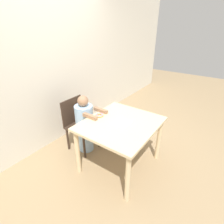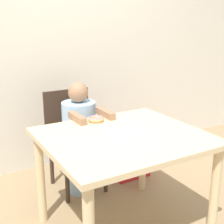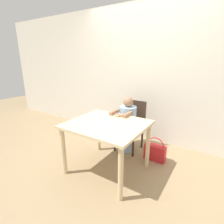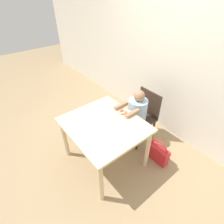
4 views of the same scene
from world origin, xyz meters
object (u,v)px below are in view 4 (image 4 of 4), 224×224
Objects in this scene: donut at (123,112)px; handbag at (158,153)px; child_figure at (137,118)px; chair at (142,116)px.

donut is 0.83m from handbag.
child_figure reaches higher than donut.
donut is at bearing -152.35° from handbag.
chair reaches higher than donut.
donut reaches higher than handbag.
chair reaches higher than handbag.
chair is 0.89× the size of child_figure.
child_figure is 0.61m from handbag.
handbag is at bearing -3.60° from child_figure.
child_figure reaches higher than handbag.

